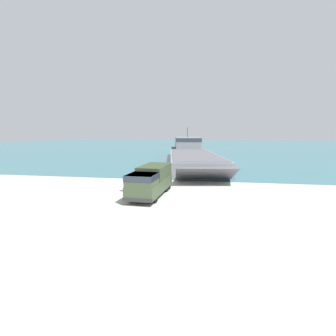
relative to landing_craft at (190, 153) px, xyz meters
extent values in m
plane|color=#B7B5AD|center=(-1.38, -29.64, -1.73)|extent=(240.00, 240.00, 0.00)
cube|color=#336B75|center=(-1.38, 67.72, -1.72)|extent=(240.00, 180.00, 0.01)
cube|color=gray|center=(0.49, -2.91, -0.64)|extent=(14.43, 38.63, 2.17)
cube|color=#56565B|center=(0.49, -2.91, 0.48)|extent=(13.53, 37.03, 0.08)
cube|color=gray|center=(-1.70, 10.01, 1.79)|extent=(7.45, 11.39, 2.70)
cube|color=#28333D|center=(-1.70, 10.01, 2.58)|extent=(7.63, 11.53, 0.81)
cylinder|color=#3F3F42|center=(-1.70, 10.01, 4.34)|extent=(0.16, 0.16, 2.40)
cube|color=#56565B|center=(4.04, -23.79, -0.55)|extent=(7.67, 5.75, 2.14)
cube|color=#3D4C33|center=(-0.89, -30.61, -0.78)|extent=(2.79, 8.11, 1.12)
cube|color=#3D4C33|center=(-0.99, -33.25, 0.27)|extent=(2.44, 2.81, 0.98)
cube|color=#28333D|center=(-0.99, -33.25, 0.52)|extent=(2.51, 2.84, 0.49)
cube|color=#344129|center=(-0.83, -29.25, 0.41)|extent=(2.58, 5.18, 1.26)
cube|color=#2D2D2D|center=(-1.04, -34.54, -1.19)|extent=(2.54, 0.34, 0.32)
cylinder|color=black|center=(0.03, -33.13, -1.13)|extent=(0.45, 1.22, 1.20)
cylinder|color=black|center=(-2.00, -33.06, -1.13)|extent=(0.45, 1.22, 1.20)
cylinder|color=black|center=(0.20, -28.72, -1.13)|extent=(0.45, 1.22, 1.20)
cylinder|color=black|center=(-1.82, -28.64, -1.13)|extent=(0.45, 1.22, 1.20)
cylinder|color=black|center=(0.24, -27.62, -1.13)|extent=(0.45, 1.22, 1.20)
cylinder|color=black|center=(-1.78, -27.54, -1.13)|extent=(0.45, 1.22, 1.20)
cylinder|color=#6B664C|center=(-3.91, -29.63, -1.32)|extent=(0.14, 0.14, 0.83)
cylinder|color=#6B664C|center=(-3.74, -29.57, -1.32)|extent=(0.14, 0.14, 0.83)
cube|color=#6B664C|center=(-3.83, -29.60, -0.58)|extent=(0.50, 0.38, 0.65)
sphere|color=tan|center=(-3.83, -29.60, -0.14)|extent=(0.22, 0.22, 0.22)
cube|color=#B7BABF|center=(-4.37, 24.80, -1.29)|extent=(7.07, 3.49, 0.87)
cube|color=silver|center=(-4.87, 24.89, -0.38)|extent=(2.28, 2.01, 0.96)
cube|color=#566042|center=(-2.22, -31.48, -1.42)|extent=(0.86, 0.93, 0.62)
camera|label=1|loc=(5.10, -54.57, 4.26)|focal=28.00mm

